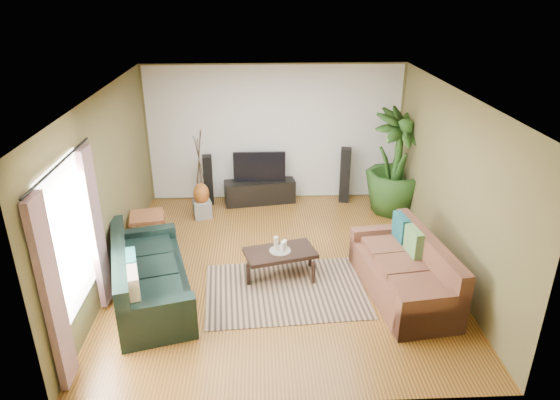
{
  "coord_description": "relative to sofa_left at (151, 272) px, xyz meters",
  "views": [
    {
      "loc": [
        -0.29,
        -6.7,
        4.08
      ],
      "look_at": [
        0.0,
        0.2,
        1.05
      ],
      "focal_mm": 32.0,
      "sensor_mm": 36.0,
      "label": 1
    }
  ],
  "objects": [
    {
      "name": "curtain_far",
      "position": [
        -0.61,
        -0.09,
        0.72
      ],
      "size": [
        0.08,
        0.35,
        2.2
      ],
      "primitive_type": "cube",
      "color": "gray",
      "rests_on": "ground"
    },
    {
      "name": "candle_tall",
      "position": [
        1.74,
        0.54,
        0.11
      ],
      "size": [
        0.07,
        0.07,
        0.21
      ],
      "primitive_type": "cylinder",
      "color": "beige",
      "rests_on": "candle_tray"
    },
    {
      "name": "curtain_rod",
      "position": [
        -0.61,
        -0.84,
        1.87
      ],
      "size": [
        0.03,
        1.9,
        0.03
      ],
      "primitive_type": "cylinder",
      "rotation": [
        1.57,
        0.0,
        0.0
      ],
      "color": "black",
      "rests_on": "ground"
    },
    {
      "name": "backwall_panel",
      "position": [
        1.82,
        3.5,
        0.93
      ],
      "size": [
        4.9,
        0.0,
        4.9
      ],
      "primitive_type": "plane",
      "rotation": [
        1.57,
        0.0,
        0.0
      ],
      "color": "white",
      "rests_on": "ground"
    },
    {
      "name": "candle_mid",
      "position": [
        1.84,
        0.47,
        0.09
      ],
      "size": [
        0.07,
        0.07,
        0.16
      ],
      "primitive_type": "cylinder",
      "color": "beige",
      "rests_on": "candle_tray"
    },
    {
      "name": "speaker_left",
      "position": [
        0.5,
        3.26,
        0.07
      ],
      "size": [
        0.2,
        0.22,
        1.0
      ],
      "primitive_type": "cube",
      "rotation": [
        0.0,
        0.0,
        0.13
      ],
      "color": "black",
      "rests_on": "floor"
    },
    {
      "name": "wall_back",
      "position": [
        1.82,
        3.51,
        0.93
      ],
      "size": [
        5.0,
        0.0,
        5.0
      ],
      "primitive_type": "plane",
      "rotation": [
        1.57,
        0.0,
        0.0
      ],
      "color": "brown",
      "rests_on": "ground"
    },
    {
      "name": "sofa_right",
      "position": [
        3.5,
        -0.04,
        0.0
      ],
      "size": [
        1.17,
        2.11,
        0.85
      ],
      "primitive_type": "cube",
      "rotation": [
        0.0,
        0.0,
        -1.44
      ],
      "color": "brown",
      "rests_on": "floor"
    },
    {
      "name": "sofa_left",
      "position": [
        0.0,
        0.0,
        0.0
      ],
      "size": [
        1.47,
        2.34,
        0.85
      ],
      "primitive_type": "cube",
      "rotation": [
        0.0,
        0.0,
        1.84
      ],
      "color": "black",
      "rests_on": "floor"
    },
    {
      "name": "floor",
      "position": [
        1.82,
        0.76,
        -0.42
      ],
      "size": [
        5.5,
        5.5,
        0.0
      ],
      "primitive_type": "plane",
      "color": "olive",
      "rests_on": "ground"
    },
    {
      "name": "plant_pot",
      "position": [
        4.07,
        2.75,
        -0.28
      ],
      "size": [
        0.36,
        0.36,
        0.28
      ],
      "primitive_type": "cylinder",
      "color": "black",
      "rests_on": "floor"
    },
    {
      "name": "pedestal",
      "position": [
        0.43,
        2.63,
        -0.26
      ],
      "size": [
        0.39,
        0.39,
        0.32
      ],
      "primitive_type": "cube",
      "rotation": [
        0.0,
        0.0,
        0.25
      ],
      "color": "gray",
      "rests_on": "floor"
    },
    {
      "name": "television",
      "position": [
        1.52,
        3.26,
        0.34
      ],
      "size": [
        1.02,
        0.06,
        0.6
      ],
      "primitive_type": "cube",
      "color": "black",
      "rests_on": "tv_stand"
    },
    {
      "name": "coffee_table",
      "position": [
        1.8,
        0.51,
        -0.21
      ],
      "size": [
        1.14,
        0.81,
        0.42
      ],
      "primitive_type": "cube",
      "rotation": [
        0.0,
        0.0,
        0.26
      ],
      "color": "black",
      "rests_on": "floor"
    },
    {
      "name": "wall_front",
      "position": [
        1.82,
        -1.99,
        0.93
      ],
      "size": [
        5.0,
        0.0,
        5.0
      ],
      "primitive_type": "plane",
      "rotation": [
        -1.57,
        0.0,
        0.0
      ],
      "color": "brown",
      "rests_on": "ground"
    },
    {
      "name": "wall_left",
      "position": [
        -0.68,
        0.76,
        0.92
      ],
      "size": [
        0.0,
        5.5,
        5.5
      ],
      "primitive_type": "plane",
      "rotation": [
        1.57,
        0.0,
        1.57
      ],
      "color": "brown",
      "rests_on": "ground"
    },
    {
      "name": "ceiling",
      "position": [
        1.82,
        0.76,
        2.28
      ],
      "size": [
        5.5,
        5.5,
        0.0
      ],
      "primitive_type": "plane",
      "rotation": [
        3.14,
        0.0,
        0.0
      ],
      "color": "white",
      "rests_on": "ground"
    },
    {
      "name": "area_rug",
      "position": [
        1.86,
        0.09,
        -0.42
      ],
      "size": [
        2.38,
        1.76,
        0.01
      ],
      "primitive_type": "cube",
      "rotation": [
        0.0,
        0.0,
        0.07
      ],
      "color": "#9F7C5D",
      "rests_on": "floor"
    },
    {
      "name": "potted_plant",
      "position": [
        4.07,
        2.75,
        0.56
      ],
      "size": [
        1.53,
        1.53,
        1.97
      ],
      "primitive_type": "imported",
      "rotation": [
        0.0,
        0.0,
        0.6
      ],
      "color": "#204416",
      "rests_on": "floor"
    },
    {
      "name": "curtain_near",
      "position": [
        -0.61,
        -1.59,
        0.72
      ],
      "size": [
        0.08,
        0.35,
        2.2
      ],
      "primitive_type": "cube",
      "color": "gray",
      "rests_on": "ground"
    },
    {
      "name": "tv_stand",
      "position": [
        1.52,
        3.26,
        -0.19
      ],
      "size": [
        1.43,
        0.62,
        0.46
      ],
      "primitive_type": "cube",
      "rotation": [
        0.0,
        0.0,
        0.16
      ],
      "color": "black",
      "rests_on": "floor"
    },
    {
      "name": "wall_right",
      "position": [
        4.32,
        0.76,
        0.92
      ],
      "size": [
        0.0,
        5.5,
        5.5
      ],
      "primitive_type": "plane",
      "rotation": [
        1.57,
        0.0,
        -1.57
      ],
      "color": "brown",
      "rests_on": "ground"
    },
    {
      "name": "candle_short",
      "position": [
        1.87,
        0.57,
        0.08
      ],
      "size": [
        0.07,
        0.07,
        0.13
      ],
      "primitive_type": "cylinder",
      "color": "#F3EECD",
      "rests_on": "candle_tray"
    },
    {
      "name": "vase",
      "position": [
        0.43,
        2.63,
        0.04
      ],
      "size": [
        0.29,
        0.29,
        0.41
      ],
      "primitive_type": "ellipsoid",
      "color": "#964E1B",
      "rests_on": "pedestal"
    },
    {
      "name": "candle_tray",
      "position": [
        1.8,
        0.51,
        0.0
      ],
      "size": [
        0.32,
        0.32,
        0.01
      ],
      "primitive_type": "cylinder",
      "color": "gray",
      "rests_on": "coffee_table"
    },
    {
      "name": "side_table",
      "position": [
        -0.35,
        1.54,
        -0.14
      ],
      "size": [
        0.63,
        0.63,
        0.57
      ],
      "primitive_type": "cube",
      "rotation": [
        0.0,
        0.0,
        0.2
      ],
      "color": "brown",
      "rests_on": "floor"
    },
    {
      "name": "speaker_right",
      "position": [
        3.21,
        3.26,
        0.13
      ],
      "size": [
        0.24,
        0.26,
        1.11
      ],
      "primitive_type": "cube",
      "rotation": [
        0.0,
        0.0,
        -0.2
      ],
      "color": "black",
      "rests_on": "floor"
    },
    {
      "name": "window_pane",
      "position": [
        -0.66,
        -0.84,
        0.97
      ],
      "size": [
        0.0,
        1.8,
        1.8
      ],
      "primitive_type": "plane",
      "rotation": [
        1.57,
        0.0,
        1.57
      ],
      "color": "white",
      "rests_on": "ground"
    }
  ]
}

